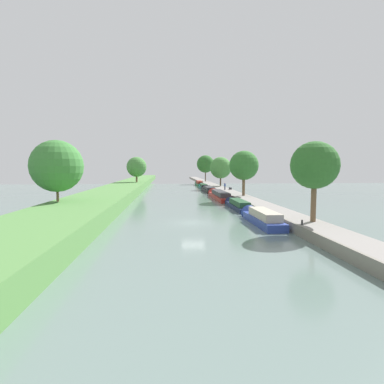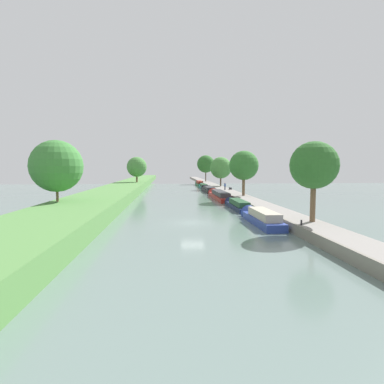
% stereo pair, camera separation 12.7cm
% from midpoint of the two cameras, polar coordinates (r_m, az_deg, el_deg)
% --- Properties ---
extents(ground_plane, '(160.00, 160.00, 0.00)m').
position_cam_midpoint_polar(ground_plane, '(34.75, 0.10, -5.54)').
color(ground_plane, slate).
extents(left_grassy_bank, '(8.46, 260.00, 1.84)m').
position_cam_midpoint_polar(left_grassy_bank, '(36.03, -21.25, -4.01)').
color(left_grassy_bank, '#518442').
rests_on(left_grassy_bank, ground_plane).
extents(right_towpath, '(3.21, 260.00, 0.91)m').
position_cam_midpoint_polar(right_towpath, '(37.01, 16.58, -4.39)').
color(right_towpath, gray).
rests_on(right_towpath, ground_plane).
extents(stone_quay, '(0.25, 260.00, 0.96)m').
position_cam_midpoint_polar(stone_quay, '(36.42, 14.03, -4.44)').
color(stone_quay, gray).
rests_on(stone_quay, ground_plane).
extents(narrowboat_blue, '(2.06, 10.52, 2.17)m').
position_cam_midpoint_polar(narrowboat_blue, '(35.03, 12.24, -4.51)').
color(narrowboat_blue, '#283D93').
rests_on(narrowboat_blue, ground_plane).
extents(narrowboat_navy, '(1.85, 11.16, 1.93)m').
position_cam_midpoint_polar(narrowboat_navy, '(46.86, 8.11, -2.29)').
color(narrowboat_navy, '#141E42').
rests_on(narrowboat_navy, ground_plane).
extents(narrowboat_red, '(2.16, 17.29, 2.18)m').
position_cam_midpoint_polar(narrowboat_red, '(61.31, 4.84, -0.58)').
color(narrowboat_red, maroon).
rests_on(narrowboat_red, ground_plane).
extents(narrowboat_black, '(2.09, 14.14, 1.99)m').
position_cam_midpoint_polar(narrowboat_black, '(78.17, 2.84, 0.49)').
color(narrowboat_black, black).
rests_on(narrowboat_black, ground_plane).
extents(narrowboat_teal, '(1.83, 10.18, 1.76)m').
position_cam_midpoint_polar(narrowboat_teal, '(91.65, 1.96, 1.05)').
color(narrowboat_teal, '#195B60').
rests_on(narrowboat_teal, ground_plane).
extents(narrowboat_green, '(1.80, 11.26, 2.04)m').
position_cam_midpoint_polar(narrowboat_green, '(103.87, 1.21, 1.54)').
color(narrowboat_green, '#1E6033').
rests_on(narrowboat_green, ground_plane).
extents(tree_rightbank_near, '(4.47, 4.47, 7.57)m').
position_cam_midpoint_polar(tree_rightbank_near, '(31.82, 21.11, 4.47)').
color(tree_rightbank_near, brown).
rests_on(tree_rightbank_near, right_towpath).
extents(tree_rightbank_midnear, '(5.26, 5.26, 8.06)m').
position_cam_midpoint_polar(tree_rightbank_midnear, '(57.64, 9.26, 4.73)').
color(tree_rightbank_midnear, brown).
rests_on(tree_rightbank_midnear, right_towpath).
extents(tree_rightbank_midfar, '(5.82, 5.82, 7.84)m').
position_cam_midpoint_polar(tree_rightbank_midfar, '(86.39, 5.13, 4.37)').
color(tree_rightbank_midfar, '#4C3828').
rests_on(tree_rightbank_midfar, right_towpath).
extents(tree_rightbank_far, '(6.20, 6.20, 9.30)m').
position_cam_midpoint_polar(tree_rightbank_far, '(112.91, 2.41, 5.06)').
color(tree_rightbank_far, '#4C3828').
rests_on(tree_rightbank_far, right_towpath).
extents(tree_leftbank_downstream, '(5.52, 5.52, 7.00)m').
position_cam_midpoint_polar(tree_leftbank_downstream, '(89.41, -10.01, 4.47)').
color(tree_leftbank_downstream, brown).
rests_on(tree_leftbank_downstream, left_grassy_bank).
extents(tree_leftbank_upstream, '(6.31, 6.31, 7.50)m').
position_cam_midpoint_polar(tree_leftbank_upstream, '(41.89, -23.28, 4.31)').
color(tree_leftbank_upstream, brown).
rests_on(tree_leftbank_upstream, left_grassy_bank).
extents(person_walking, '(0.34, 0.34, 1.66)m').
position_cam_midpoint_polar(person_walking, '(71.60, 5.90, 1.08)').
color(person_walking, '#282D42').
rests_on(person_walking, right_towpath).
extents(mooring_bollard_near, '(0.16, 0.16, 0.45)m').
position_cam_midpoint_polar(mooring_bollard_near, '(29.99, 19.10, -5.20)').
color(mooring_bollard_near, black).
rests_on(mooring_bollard_near, right_towpath).
extents(mooring_bollard_far, '(0.16, 0.16, 0.45)m').
position_cam_midpoint_polar(mooring_bollard_far, '(108.76, 1.83, 1.94)').
color(mooring_bollard_far, black).
rests_on(mooring_bollard_far, right_towpath).
extents(park_bench, '(0.44, 1.50, 0.47)m').
position_cam_midpoint_polar(park_bench, '(73.18, 6.87, 0.74)').
color(park_bench, '#333338').
rests_on(park_bench, right_towpath).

